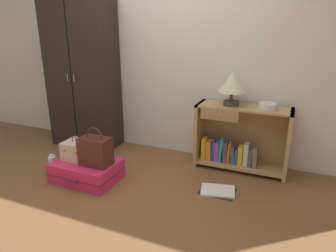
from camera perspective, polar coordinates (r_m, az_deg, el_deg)
The scene contains 11 objects.
ground_plane at distance 2.96m, azimuth -11.29°, elevation -14.32°, with size 9.00×9.00×0.00m, color brown.
back_wall at distance 3.83m, azimuth 0.41°, elevation 14.16°, with size 6.40×0.10×2.60m, color silver.
wardrobe at distance 4.19m, azimuth -15.86°, elevation 9.25°, with size 0.90×0.47×1.93m.
bookshelf at distance 3.54m, azimuth 13.17°, elevation -2.53°, with size 1.03×0.37×0.75m.
table_lamp at distance 3.37m, azimuth 12.10°, elevation 7.92°, with size 0.30×0.30×0.37m.
bowl at distance 3.38m, azimuth 18.35°, elevation 3.65°, with size 0.18×0.18×0.06m, color silver.
suitcase_large at distance 3.38m, azimuth -15.13°, elevation -8.14°, with size 0.68×0.50×0.21m.
train_case at distance 3.38m, azimuth -16.90°, elevation -4.49°, with size 0.29×0.22×0.27m.
handbag at distance 3.19m, azimuth -13.59°, elevation -4.62°, with size 0.32×0.20×0.41m.
bottle at distance 3.69m, azimuth -21.03°, elevation -6.65°, with size 0.08×0.08×0.20m.
open_book_on_floor at distance 3.13m, azimuth 9.41°, elevation -12.01°, with size 0.38×0.31×0.02m.
Camera 1 is at (1.47, -2.02, 1.58)m, focal length 32.15 mm.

